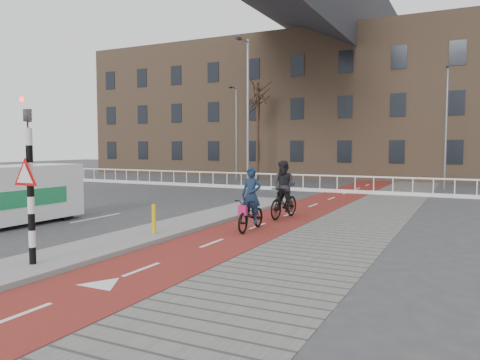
% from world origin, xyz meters
% --- Properties ---
extents(ground, '(120.00, 120.00, 0.00)m').
position_xyz_m(ground, '(0.00, 0.00, 0.00)').
color(ground, '#38383A').
rests_on(ground, ground).
extents(bike_lane, '(2.50, 60.00, 0.01)m').
position_xyz_m(bike_lane, '(1.50, 10.00, 0.01)').
color(bike_lane, maroon).
rests_on(bike_lane, ground).
extents(sidewalk, '(3.00, 60.00, 0.01)m').
position_xyz_m(sidewalk, '(4.30, 10.00, 0.01)').
color(sidewalk, slate).
rests_on(sidewalk, ground).
extents(curb_island, '(1.80, 16.00, 0.12)m').
position_xyz_m(curb_island, '(-0.70, 4.00, 0.06)').
color(curb_island, gray).
rests_on(curb_island, ground).
extents(traffic_signal, '(0.80, 0.80, 3.68)m').
position_xyz_m(traffic_signal, '(-0.60, -2.02, 1.99)').
color(traffic_signal, black).
rests_on(traffic_signal, curb_island).
extents(bollard, '(0.12, 0.12, 0.84)m').
position_xyz_m(bollard, '(-0.40, 1.98, 0.54)').
color(bollard, yellow).
rests_on(bollard, curb_island).
extents(cyclist_near, '(0.75, 1.91, 1.96)m').
position_xyz_m(cyclist_near, '(1.65, 4.18, 0.67)').
color(cyclist_near, black).
rests_on(cyclist_near, bike_lane).
extents(cyclist_far, '(0.98, 2.02, 2.09)m').
position_xyz_m(cyclist_far, '(1.68, 6.93, 0.87)').
color(cyclist_far, black).
rests_on(cyclist_far, bike_lane).
extents(van, '(1.90, 4.60, 1.97)m').
position_xyz_m(van, '(-5.92, 1.59, 1.04)').
color(van, white).
rests_on(van, ground).
extents(railing, '(28.00, 0.10, 0.99)m').
position_xyz_m(railing, '(-5.00, 17.00, 0.31)').
color(railing, silver).
rests_on(railing, ground).
extents(townhouse_row, '(46.00, 10.00, 15.90)m').
position_xyz_m(townhouse_row, '(-3.00, 32.00, 7.81)').
color(townhouse_row, '#7F6047').
rests_on(townhouse_row, ground).
extents(tree_mid, '(0.23, 0.23, 7.47)m').
position_xyz_m(tree_mid, '(-7.18, 24.29, 3.74)').
color(tree_mid, '#2F1E15').
rests_on(tree_mid, ground).
extents(streetlight_near, '(0.12, 0.12, 7.67)m').
position_xyz_m(streetlight_near, '(-1.98, 11.59, 3.83)').
color(streetlight_near, slate).
rests_on(streetlight_near, ground).
extents(streetlight_left, '(0.12, 0.12, 7.04)m').
position_xyz_m(streetlight_left, '(-8.29, 22.85, 3.52)').
color(streetlight_left, slate).
rests_on(streetlight_left, ground).
extents(streetlight_right, '(0.12, 0.12, 7.29)m').
position_xyz_m(streetlight_right, '(6.31, 21.50, 3.64)').
color(streetlight_right, slate).
rests_on(streetlight_right, ground).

